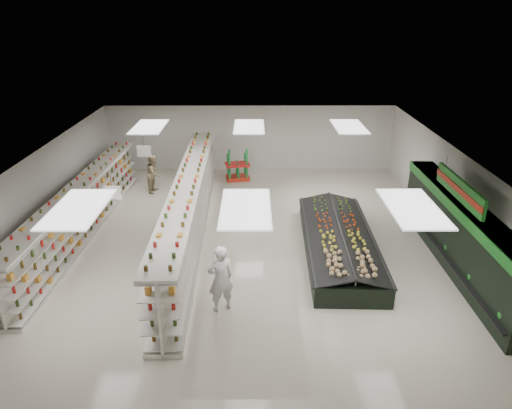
{
  "coord_description": "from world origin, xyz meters",
  "views": [
    {
      "loc": [
        0.21,
        -13.93,
        7.59
      ],
      "look_at": [
        0.26,
        0.4,
        1.34
      ],
      "focal_mm": 32.0,
      "sensor_mm": 36.0,
      "label": 1
    }
  ],
  "objects_px": {
    "produce_island": "(339,241)",
    "shopper_background": "(154,173)",
    "gondola_left": "(82,212)",
    "soda_endcap": "(237,166)",
    "shopper_main": "(221,279)",
    "gondola_center": "(190,211)"
  },
  "relations": [
    {
      "from": "shopper_background",
      "to": "soda_endcap",
      "type": "bearing_deg",
      "value": -58.18
    },
    {
      "from": "gondola_center",
      "to": "shopper_background",
      "type": "xyz_separation_m",
      "value": [
        -2.15,
        4.33,
        -0.14
      ]
    },
    {
      "from": "gondola_center",
      "to": "shopper_background",
      "type": "bearing_deg",
      "value": 115.35
    },
    {
      "from": "gondola_left",
      "to": "shopper_background",
      "type": "bearing_deg",
      "value": 69.53
    },
    {
      "from": "gondola_left",
      "to": "gondola_center",
      "type": "distance_m",
      "value": 3.86
    },
    {
      "from": "produce_island",
      "to": "shopper_main",
      "type": "relative_size",
      "value": 3.28
    },
    {
      "from": "gondola_center",
      "to": "shopper_main",
      "type": "height_order",
      "value": "gondola_center"
    },
    {
      "from": "shopper_main",
      "to": "soda_endcap",
      "type": "bearing_deg",
      "value": -116.04
    },
    {
      "from": "shopper_main",
      "to": "produce_island",
      "type": "bearing_deg",
      "value": -165.33
    },
    {
      "from": "soda_endcap",
      "to": "shopper_main",
      "type": "relative_size",
      "value": 0.74
    },
    {
      "from": "gondola_left",
      "to": "shopper_main",
      "type": "bearing_deg",
      "value": -38.8
    },
    {
      "from": "produce_island",
      "to": "soda_endcap",
      "type": "distance_m",
      "value": 7.87
    },
    {
      "from": "produce_island",
      "to": "shopper_main",
      "type": "bearing_deg",
      "value": -139.85
    },
    {
      "from": "gondola_left",
      "to": "shopper_background",
      "type": "height_order",
      "value": "gondola_left"
    },
    {
      "from": "gondola_center",
      "to": "produce_island",
      "type": "height_order",
      "value": "gondola_center"
    },
    {
      "from": "soda_endcap",
      "to": "produce_island",
      "type": "bearing_deg",
      "value": -62.77
    },
    {
      "from": "gondola_left",
      "to": "shopper_main",
      "type": "relative_size",
      "value": 5.63
    },
    {
      "from": "gondola_left",
      "to": "produce_island",
      "type": "bearing_deg",
      "value": -6.81
    },
    {
      "from": "gondola_left",
      "to": "produce_island",
      "type": "height_order",
      "value": "gondola_left"
    },
    {
      "from": "produce_island",
      "to": "shopper_main",
      "type": "xyz_separation_m",
      "value": [
        -3.7,
        -3.12,
        0.54
      ]
    },
    {
      "from": "gondola_left",
      "to": "soda_endcap",
      "type": "xyz_separation_m",
      "value": [
        5.31,
        5.66,
        -0.17
      ]
    },
    {
      "from": "produce_island",
      "to": "shopper_background",
      "type": "xyz_separation_m",
      "value": [
        -7.21,
        5.51,
        0.42
      ]
    }
  ]
}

